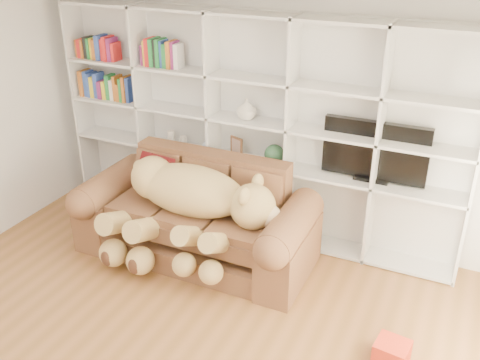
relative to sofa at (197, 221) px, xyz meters
The scene contains 14 objects.
ceiling 2.85m from the sofa, 79.43° to the right, with size 5.00×5.00×0.00m, color white.
wall_back 1.33m from the sofa, 70.53° to the left, with size 5.00×0.02×2.70m, color white.
bookshelf 1.18m from the sofa, 84.86° to the left, with size 4.43×0.35×2.40m.
sofa is the anchor object (origin of this frame).
teddy_bear 0.37m from the sofa, 86.78° to the right, with size 1.69×0.95×0.98m.
throw_pillow 0.69m from the sofa, 163.65° to the left, with size 0.44×0.14×0.44m, color maroon.
gift_box 2.29m from the sofa, 19.30° to the right, with size 0.26×0.24×0.20m, color red.
tv 1.91m from the sofa, 24.35° to the left, with size 1.01×0.18×0.60m.
picture_frame 0.91m from the sofa, 78.65° to the left, with size 0.17×0.03×0.21m, color brown.
green_vase 1.06m from the sofa, 49.57° to the left, with size 0.21×0.21×0.21m, color #2E5A38.
figurine_tall 1.11m from the sofa, 135.80° to the left, with size 0.08×0.08×0.16m, color silver.
figurine_short 1.01m from the sofa, 128.20° to the left, with size 0.07×0.07×0.13m, color silver.
snow_globe 0.89m from the sofa, 108.85° to the left, with size 0.11×0.11×0.11m, color white.
shelf_vase 1.26m from the sofa, 69.58° to the left, with size 0.21×0.21×0.22m, color beige.
Camera 1 is at (2.09, -2.50, 3.17)m, focal length 40.00 mm.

